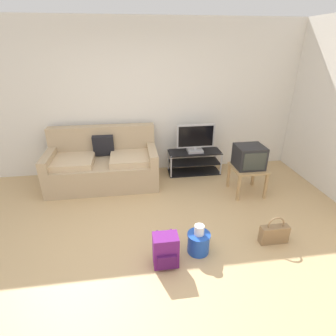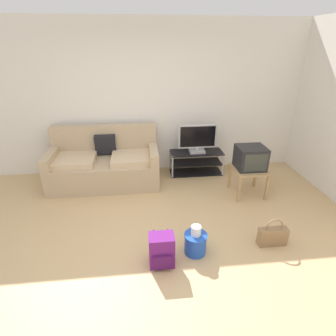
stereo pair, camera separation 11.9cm
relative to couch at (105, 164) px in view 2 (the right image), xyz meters
The scene contains 10 objects.
ground_plane 2.07m from the couch, 71.15° to the right, with size 9.00×9.80×0.02m, color tan.
wall_back 1.31m from the couch, 38.64° to the left, with size 9.00×0.10×2.70m, color silver.
couch is the anchor object (origin of this frame).
tv_stand 1.70m from the couch, ahead, with size 0.98×0.39×0.43m.
flat_tv 1.73m from the couch, ahead, with size 0.70×0.22×0.53m.
side_table 2.46m from the couch, 16.41° to the right, with size 0.51×0.51×0.46m.
crt_tv 2.48m from the couch, 16.05° to the right, with size 0.44×0.41×0.36m.
backpack 2.27m from the couch, 68.71° to the right, with size 0.28×0.27×0.39m.
handbag 2.95m from the couch, 41.25° to the right, with size 0.36×0.11×0.38m.
cleaning_bucket 2.33m from the couch, 57.88° to the right, with size 0.27×0.27×0.38m.
Camera 2 is at (-0.02, -2.48, 2.28)m, focal length 28.51 mm.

